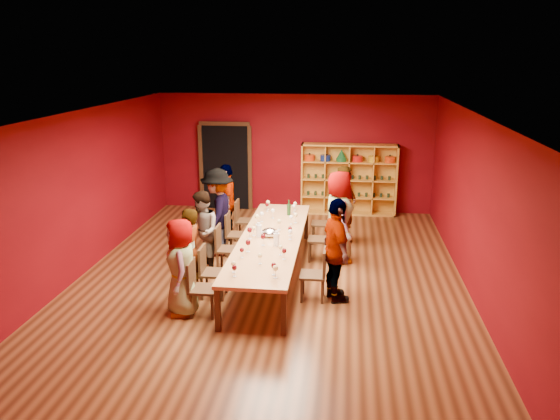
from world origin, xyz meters
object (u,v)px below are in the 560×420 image
object	(u,v)px
person_left_1	(189,253)
person_right_1	(336,251)
tasting_table	(271,240)
chair_person_left_0	(199,285)
chair_person_left_3	(233,232)
chair_person_left_2	(224,246)
person_right_3	(339,217)
person_left_4	(227,202)
chair_person_right_1	(318,272)
person_left_3	(218,212)
spittoon_bowl	(270,233)
wine_bottle	(289,209)
chair_person_right_3	(323,236)
person_right_4	(346,205)
chair_person_left_1	(209,269)
chair_person_left_4	(242,218)
person_left_0	(181,267)
chair_person_right_4	(325,221)
person_left_2	(202,231)

from	to	relation	value
person_left_1	person_right_1	size ratio (longest dim) A/B	0.87
tasting_table	chair_person_left_0	distance (m)	1.91
chair_person_left_3	chair_person_left_2	bearing A→B (deg)	-90.00
chair_person_left_3	person_right_3	bearing A→B (deg)	-2.01
person_left_1	person_left_4	world-z (taller)	person_left_4
chair_person_left_0	chair_person_right_1	world-z (taller)	same
tasting_table	person_left_4	distance (m)	2.32
person_left_1	person_left_3	world-z (taller)	person_left_3
spittoon_bowl	wine_bottle	bearing A→B (deg)	81.63
chair_person_right_3	person_left_3	bearing A→B (deg)	177.99
chair_person_right_3	person_right_4	size ratio (longest dim) A/B	0.52
person_left_3	chair_person_left_3	bearing A→B (deg)	89.02
chair_person_left_1	person_right_3	world-z (taller)	person_right_3
chair_person_left_4	person_left_4	world-z (taller)	person_left_4
chair_person_right_1	tasting_table	bearing A→B (deg)	135.36
person_left_4	chair_person_right_1	size ratio (longest dim) A/B	1.90
chair_person_right_1	spittoon_bowl	size ratio (longest dim) A/B	2.91
chair_person_left_1	chair_person_left_3	world-z (taller)	same
person_left_0	chair_person_left_4	size ratio (longest dim) A/B	1.76
tasting_table	chair_person_left_3	size ratio (longest dim) A/B	5.06
chair_person_right_1	chair_person_right_4	world-z (taller)	same
chair_person_left_1	chair_person_right_1	size ratio (longest dim) A/B	1.00
person_right_3	person_right_4	world-z (taller)	person_right_3
person_left_0	person_left_1	size ratio (longest dim) A/B	1.02
tasting_table	wine_bottle	bearing A→B (deg)	83.19
chair_person_left_3	chair_person_right_4	bearing A→B (deg)	28.20
person_right_1	chair_person_right_3	world-z (taller)	person_right_1
person_left_0	person_right_4	distance (m)	4.42
person_left_0	spittoon_bowl	distance (m)	2.08
chair_person_right_4	person_left_2	bearing A→B (deg)	-140.55
person_left_2	person_right_3	size ratio (longest dim) A/B	0.85
person_left_2	chair_person_left_2	bearing A→B (deg)	65.95
chair_person_left_0	chair_person_left_4	xyz separation A→B (m)	(0.00, 3.62, 0.00)
tasting_table	person_left_2	size ratio (longest dim) A/B	2.93
person_left_1	chair_person_right_3	distance (m)	2.90
chair_person_right_4	wine_bottle	xyz separation A→B (m)	(-0.73, -0.50, 0.38)
wine_bottle	chair_person_right_4	bearing A→B (deg)	34.28
chair_person_left_3	person_left_4	xyz separation A→B (m)	(-0.33, 0.96, 0.35)
chair_person_left_0	person_left_0	size ratio (longest dim) A/B	0.57
chair_person_left_2	person_right_1	bearing A→B (deg)	-26.01
tasting_table	person_left_4	bearing A→B (deg)	122.46
person_left_0	person_left_1	distance (m)	0.66
person_left_4	spittoon_bowl	size ratio (longest dim) A/B	5.54
person_left_3	person_right_1	xyz separation A→B (m)	(2.42, -1.89, -0.01)
spittoon_bowl	chair_person_left_2	bearing A→B (deg)	175.71
chair_person_left_0	chair_person_right_4	size ratio (longest dim) A/B	1.00
chair_person_left_0	chair_person_left_1	bearing A→B (deg)	90.00
chair_person_left_3	wine_bottle	bearing A→B (deg)	23.64
chair_person_left_0	person_right_3	distance (m)	3.37
chair_person_left_2	person_left_2	world-z (taller)	person_left_2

